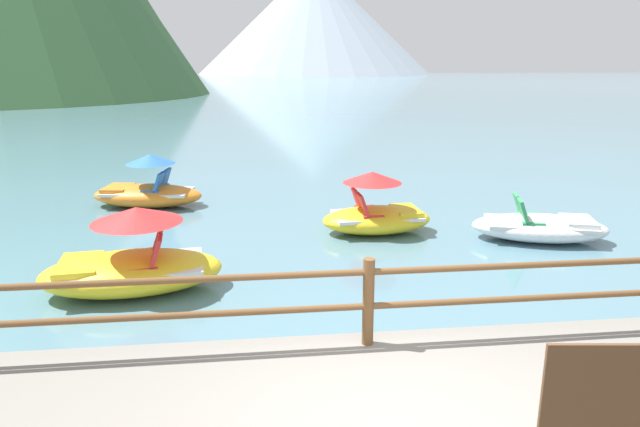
% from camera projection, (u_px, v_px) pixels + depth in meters
% --- Properties ---
extents(ground_plane, '(200.00, 200.00, 0.00)m').
position_uv_depth(ground_plane, '(268.00, 105.00, 42.98)').
color(ground_plane, slate).
extents(dock_railing, '(23.92, 0.12, 0.95)m').
position_uv_depth(dock_railing, '(369.00, 292.00, 5.86)').
color(dock_railing, brown).
rests_on(dock_railing, promenade_dock).
extents(sign_board, '(1.18, 0.18, 1.19)m').
position_uv_depth(sign_board, '(630.00, 408.00, 3.67)').
color(sign_board, silver).
rests_on(sign_board, promenade_dock).
extents(pedal_boat_2, '(2.70, 1.78, 0.84)m').
position_uv_depth(pedal_boat_2, '(540.00, 227.00, 10.68)').
color(pedal_boat_2, white).
rests_on(pedal_boat_2, ground).
extents(pedal_boat_3, '(2.73, 1.65, 1.27)m').
position_uv_depth(pedal_boat_3, '(132.00, 264.00, 8.29)').
color(pedal_boat_3, yellow).
rests_on(pedal_boat_3, ground).
extents(pedal_boat_4, '(2.21, 1.30, 1.23)m').
position_uv_depth(pedal_boat_4, '(376.00, 212.00, 11.14)').
color(pedal_boat_4, yellow).
rests_on(pedal_boat_4, ground).
extents(pedal_boat_5, '(2.68, 1.58, 1.23)m').
position_uv_depth(pedal_boat_5, '(148.00, 190.00, 13.14)').
color(pedal_boat_5, orange).
rests_on(pedal_boat_5, ground).
extents(distant_peak, '(53.86, 53.86, 24.82)m').
position_uv_depth(distant_peak, '(314.00, 19.00, 131.16)').
color(distant_peak, '#9EADBC').
rests_on(distant_peak, ground).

